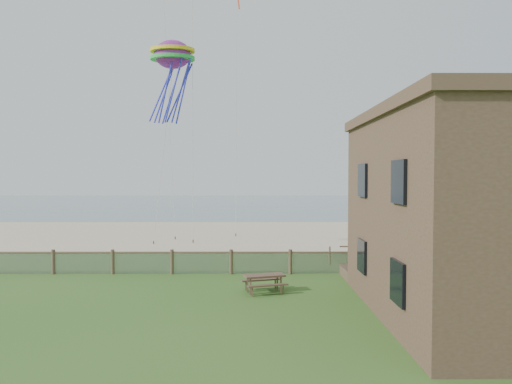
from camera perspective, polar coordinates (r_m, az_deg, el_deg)
ground at (r=17.70m, az=-4.13°, el=-14.30°), size 160.00×160.00×0.00m
sand_beach at (r=39.28m, az=-1.94°, el=-5.26°), size 72.00×20.00×0.02m
ocean at (r=83.11m, az=-1.03°, el=-1.42°), size 160.00×68.00×0.02m
chainlink_fence at (r=23.40m, az=-3.12°, el=-8.88°), size 36.20×0.20×1.25m
motel_deck at (r=25.38m, az=27.94°, el=-8.95°), size 15.00×2.00×0.50m
picnic_table at (r=19.85m, az=1.04°, el=-11.40°), size 2.01×1.72×0.73m
octopus_kite at (r=31.26m, az=-10.37°, el=13.80°), size 3.26×2.58×6.03m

